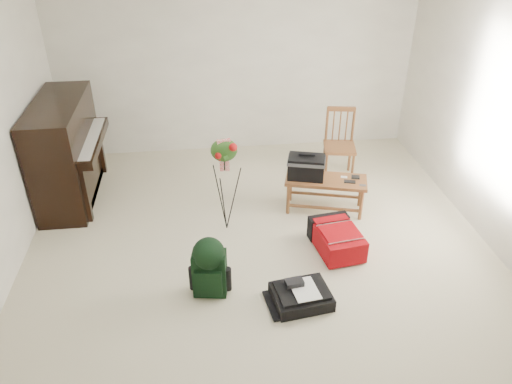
{
  "coord_description": "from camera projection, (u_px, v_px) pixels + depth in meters",
  "views": [
    {
      "loc": [
        -0.56,
        -4.06,
        3.34
      ],
      "look_at": [
        -0.02,
        0.35,
        0.64
      ],
      "focal_mm": 35.0,
      "sensor_mm": 36.0,
      "label": 1
    }
  ],
  "objects": [
    {
      "name": "red_suitcase",
      "position": [
        336.0,
        236.0,
        5.37
      ],
      "size": [
        0.51,
        0.69,
        0.27
      ],
      "rotation": [
        0.0,
        0.0,
        0.14
      ],
      "color": "#AC0707",
      "rests_on": "floor"
    },
    {
      "name": "wall_back",
      "position": [
        237.0,
        65.0,
        6.92
      ],
      "size": [
        5.0,
        0.04,
        2.5
      ],
      "primitive_type": "cube",
      "color": "white",
      "rests_on": "floor"
    },
    {
      "name": "dining_chair",
      "position": [
        339.0,
        145.0,
        6.58
      ],
      "size": [
        0.47,
        0.47,
        0.93
      ],
      "rotation": [
        0.0,
        0.0,
        -0.18
      ],
      "color": "brown",
      "rests_on": "floor"
    },
    {
      "name": "piano",
      "position": [
        67.0,
        153.0,
        6.06
      ],
      "size": [
        0.71,
        1.5,
        1.25
      ],
      "color": "black",
      "rests_on": "floor"
    },
    {
      "name": "ceiling",
      "position": [
        264.0,
        14.0,
        3.94
      ],
      "size": [
        5.0,
        5.5,
        0.01
      ],
      "primitive_type": "cube",
      "color": "white",
      "rests_on": "wall_back"
    },
    {
      "name": "green_backpack",
      "position": [
        209.0,
        265.0,
        4.66
      ],
      "size": [
        0.34,
        0.31,
        0.62
      ],
      "rotation": [
        0.0,
        0.0,
        -0.16
      ],
      "color": "black",
      "rests_on": "floor"
    },
    {
      "name": "floor",
      "position": [
        262.0,
        261.0,
        5.24
      ],
      "size": [
        5.0,
        5.5,
        0.01
      ],
      "primitive_type": "cube",
      "color": "beige",
      "rests_on": "ground"
    },
    {
      "name": "bench",
      "position": [
        313.0,
        173.0,
        5.81
      ],
      "size": [
        1.02,
        0.62,
        0.73
      ],
      "rotation": [
        0.0,
        0.0,
        -0.27
      ],
      "color": "brown",
      "rests_on": "floor"
    },
    {
      "name": "flower_stand",
      "position": [
        225.0,
        186.0,
        5.46
      ],
      "size": [
        0.42,
        0.42,
        1.16
      ],
      "rotation": [
        0.0,
        0.0,
        0.18
      ],
      "color": "black",
      "rests_on": "floor"
    },
    {
      "name": "black_duffel",
      "position": [
        301.0,
        295.0,
        4.68
      ],
      "size": [
        0.58,
        0.49,
        0.22
      ],
      "rotation": [
        0.0,
        0.0,
        0.14
      ],
      "color": "black",
      "rests_on": "floor"
    }
  ]
}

